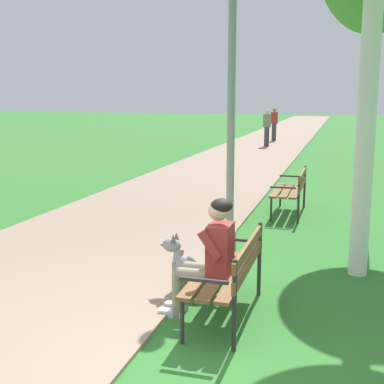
{
  "coord_description": "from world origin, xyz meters",
  "views": [
    {
      "loc": [
        1.51,
        -3.81,
        2.24
      ],
      "look_at": [
        -0.52,
        3.12,
        0.9
      ],
      "focal_mm": 48.67,
      "sensor_mm": 36.0,
      "label": 1
    }
  ],
  "objects_px": {
    "pedestrian_further_distant": "(274,124)",
    "lamp_post_near": "(231,109)",
    "dog_grey": "(191,273)",
    "person_seated_on_near_bench": "(210,253)",
    "park_bench_mid": "(292,188)",
    "pedestrian_distant": "(267,128)",
    "park_bench_near": "(231,270)"
  },
  "relations": [
    {
      "from": "park_bench_near",
      "to": "dog_grey",
      "type": "distance_m",
      "value": 0.78
    },
    {
      "from": "pedestrian_distant",
      "to": "person_seated_on_near_bench",
      "type": "bearing_deg",
      "value": -83.48
    },
    {
      "from": "pedestrian_distant",
      "to": "lamp_post_near",
      "type": "bearing_deg",
      "value": -83.6
    },
    {
      "from": "dog_grey",
      "to": "lamp_post_near",
      "type": "distance_m",
      "value": 2.56
    },
    {
      "from": "dog_grey",
      "to": "park_bench_near",
      "type": "bearing_deg",
      "value": -40.52
    },
    {
      "from": "dog_grey",
      "to": "person_seated_on_near_bench",
      "type": "bearing_deg",
      "value": -56.53
    },
    {
      "from": "park_bench_mid",
      "to": "person_seated_on_near_bench",
      "type": "height_order",
      "value": "person_seated_on_near_bench"
    },
    {
      "from": "person_seated_on_near_bench",
      "to": "lamp_post_near",
      "type": "xyz_separation_m",
      "value": [
        -0.3,
        2.36,
        1.38
      ]
    },
    {
      "from": "park_bench_near",
      "to": "park_bench_mid",
      "type": "bearing_deg",
      "value": 88.58
    },
    {
      "from": "park_bench_mid",
      "to": "dog_grey",
      "type": "relative_size",
      "value": 1.8
    },
    {
      "from": "park_bench_near",
      "to": "pedestrian_distant",
      "type": "xyz_separation_m",
      "value": [
        -2.26,
        17.93,
        0.33
      ]
    },
    {
      "from": "lamp_post_near",
      "to": "pedestrian_further_distant",
      "type": "relative_size",
      "value": 2.41
    },
    {
      "from": "dog_grey",
      "to": "pedestrian_distant",
      "type": "distance_m",
      "value": 17.54
    },
    {
      "from": "lamp_post_near",
      "to": "dog_grey",
      "type": "bearing_deg",
      "value": -91.65
    },
    {
      "from": "lamp_post_near",
      "to": "person_seated_on_near_bench",
      "type": "bearing_deg",
      "value": -82.63
    },
    {
      "from": "park_bench_near",
      "to": "person_seated_on_near_bench",
      "type": "bearing_deg",
      "value": -164.45
    },
    {
      "from": "park_bench_mid",
      "to": "dog_grey",
      "type": "xyz_separation_m",
      "value": [
        -0.69,
        -4.47,
        -0.25
      ]
    },
    {
      "from": "pedestrian_distant",
      "to": "pedestrian_further_distant",
      "type": "relative_size",
      "value": 1.0
    },
    {
      "from": "park_bench_mid",
      "to": "lamp_post_near",
      "type": "distance_m",
      "value": 3.14
    },
    {
      "from": "park_bench_near",
      "to": "dog_grey",
      "type": "bearing_deg",
      "value": 139.48
    },
    {
      "from": "park_bench_mid",
      "to": "person_seated_on_near_bench",
      "type": "relative_size",
      "value": 1.2
    },
    {
      "from": "person_seated_on_near_bench",
      "to": "pedestrian_further_distant",
      "type": "distance_m",
      "value": 21.09
    },
    {
      "from": "park_bench_mid",
      "to": "park_bench_near",
      "type": "bearing_deg",
      "value": -91.42
    },
    {
      "from": "park_bench_near",
      "to": "pedestrian_further_distant",
      "type": "distance_m",
      "value": 21.06
    },
    {
      "from": "dog_grey",
      "to": "park_bench_mid",
      "type": "bearing_deg",
      "value": 81.26
    },
    {
      "from": "park_bench_near",
      "to": "pedestrian_further_distant",
      "type": "height_order",
      "value": "pedestrian_further_distant"
    },
    {
      "from": "park_bench_mid",
      "to": "dog_grey",
      "type": "bearing_deg",
      "value": -98.74
    },
    {
      "from": "pedestrian_further_distant",
      "to": "park_bench_mid",
      "type": "bearing_deg",
      "value": -81.22
    },
    {
      "from": "pedestrian_further_distant",
      "to": "lamp_post_near",
      "type": "bearing_deg",
      "value": -84.38
    },
    {
      "from": "pedestrian_further_distant",
      "to": "park_bench_near",
      "type": "bearing_deg",
      "value": -83.61
    },
    {
      "from": "lamp_post_near",
      "to": "pedestrian_distant",
      "type": "height_order",
      "value": "lamp_post_near"
    },
    {
      "from": "lamp_post_near",
      "to": "pedestrian_distant",
      "type": "distance_m",
      "value": 15.77
    }
  ]
}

